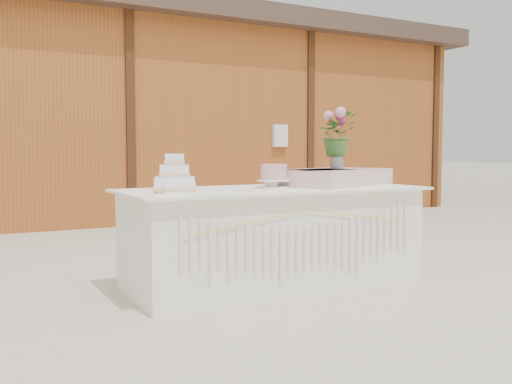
# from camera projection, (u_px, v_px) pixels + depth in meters

# --- Properties ---
(ground) EXTENTS (80.00, 80.00, 0.00)m
(ground) POSITION_uv_depth(u_px,v_px,m) (274.00, 285.00, 4.53)
(ground) COLOR beige
(ground) RESTS_ON ground
(barn) EXTENTS (12.60, 4.60, 3.30)m
(barn) POSITION_uv_depth(u_px,v_px,m) (97.00, 114.00, 9.67)
(barn) COLOR brown
(barn) RESTS_ON ground
(cake_table) EXTENTS (2.40, 1.00, 0.77)m
(cake_table) POSITION_uv_depth(u_px,v_px,m) (274.00, 236.00, 4.49)
(cake_table) COLOR white
(cake_table) RESTS_ON ground
(wedding_cake) EXTENTS (0.39, 0.39, 0.27)m
(wedding_cake) POSITION_uv_depth(u_px,v_px,m) (175.00, 178.00, 4.21)
(wedding_cake) COLOR white
(wedding_cake) RESTS_ON cake_table
(pink_cake_stand) EXTENTS (0.26, 0.26, 0.19)m
(pink_cake_stand) POSITION_uv_depth(u_px,v_px,m) (274.00, 175.00, 4.46)
(pink_cake_stand) COLOR white
(pink_cake_stand) RESTS_ON cake_table
(satin_runner) EXTENTS (1.23, 1.00, 0.14)m
(satin_runner) POSITION_uv_depth(u_px,v_px,m) (332.00, 177.00, 4.88)
(satin_runner) COLOR beige
(satin_runner) RESTS_ON cake_table
(flower_vase) EXTENTS (0.11, 0.11, 0.16)m
(flower_vase) POSITION_uv_depth(u_px,v_px,m) (337.00, 160.00, 4.95)
(flower_vase) COLOR #A8A7AC
(flower_vase) RESTS_ON satin_runner
(bouquet) EXTENTS (0.39, 0.35, 0.38)m
(bouquet) POSITION_uv_depth(u_px,v_px,m) (337.00, 129.00, 4.93)
(bouquet) COLOR #3C692A
(bouquet) RESTS_ON flower_vase
(loose_flowers) EXTENTS (0.20, 0.37, 0.02)m
(loose_flowers) POSITION_uv_depth(u_px,v_px,m) (157.00, 191.00, 4.06)
(loose_flowers) COLOR pink
(loose_flowers) RESTS_ON cake_table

